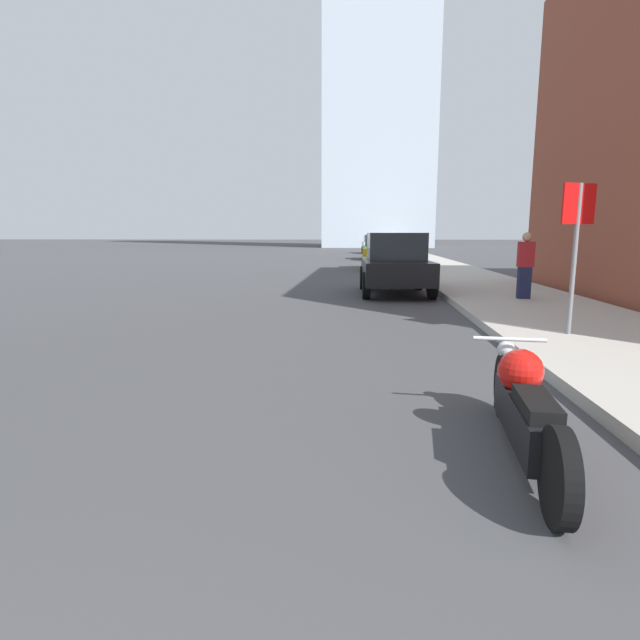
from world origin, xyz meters
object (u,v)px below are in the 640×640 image
object	(u,v)px
stop_sign	(576,233)
pedestrian	(525,265)
motorcycle	(525,407)
parked_car_green	(376,248)
parked_car_white	(372,244)
parked_car_yellow	(382,252)
parked_car_black	(395,264)

from	to	relation	value
stop_sign	pedestrian	xyz separation A→B (m)	(0.69, 4.49, -0.75)
motorcycle	parked_car_green	distance (m)	31.59
parked_car_white	stop_sign	world-z (taller)	stop_sign
motorcycle	parked_car_green	size ratio (longest dim) A/B	0.55
parked_car_green	stop_sign	bearing A→B (deg)	-85.31
stop_sign	pedestrian	size ratio (longest dim) A/B	1.44
parked_car_green	parked_car_white	size ratio (longest dim) A/B	1.04
parked_car_green	parked_car_white	bearing A→B (deg)	90.14
parked_car_yellow	parked_car_green	xyz separation A→B (m)	(-0.06, 10.43, -0.05)
parked_car_white	pedestrian	size ratio (longest dim) A/B	2.60
pedestrian	parked_car_yellow	bearing A→B (deg)	103.33
motorcycle	parked_car_white	size ratio (longest dim) A/B	0.58
parked_car_black	stop_sign	distance (m)	6.92
parked_car_white	pedestrian	bearing A→B (deg)	-87.93
parked_car_black	stop_sign	world-z (taller)	stop_sign
parked_car_yellow	parked_car_white	world-z (taller)	parked_car_yellow
motorcycle	parked_car_yellow	distance (m)	21.15
motorcycle	stop_sign	distance (m)	4.82
parked_car_black	parked_car_yellow	size ratio (longest dim) A/B	1.00
parked_car_black	pedestrian	distance (m)	3.58
pedestrian	parked_car_black	bearing A→B (deg)	146.16
motorcycle	pedestrian	world-z (taller)	pedestrian
parked_car_white	parked_car_black	bearing A→B (deg)	-92.80
parked_car_yellow	parked_car_black	bearing A→B (deg)	-86.28
parked_car_black	parked_car_yellow	xyz separation A→B (m)	(0.02, 10.46, 0.00)
motorcycle	pedestrian	xyz separation A→B (m)	(2.66, 8.69, 0.57)
parked_car_black	pedestrian	bearing A→B (deg)	-35.74
motorcycle	parked_car_yellow	bearing A→B (deg)	96.56
motorcycle	parked_car_green	xyz separation A→B (m)	(-0.35, 31.58, 0.44)
motorcycle	parked_car_white	world-z (taller)	parked_car_white
parked_car_green	pedestrian	distance (m)	23.09
parked_car_yellow	parked_car_white	distance (m)	22.37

